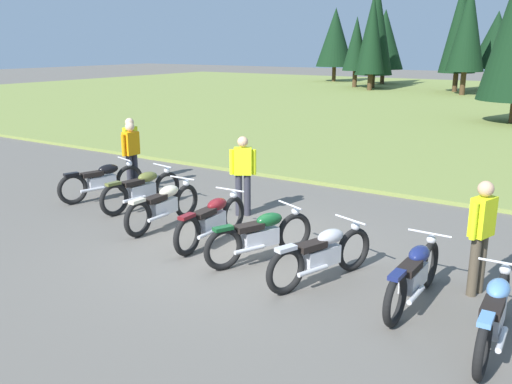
# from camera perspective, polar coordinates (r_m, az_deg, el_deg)

# --- Properties ---
(ground_plane) EXTENTS (140.00, 140.00, 0.00)m
(ground_plane) POSITION_cam_1_polar(r_m,az_deg,el_deg) (9.69, -1.96, -5.92)
(ground_plane) COLOR #605B54
(grass_moorland) EXTENTS (80.00, 44.00, 0.10)m
(grass_moorland) POSITION_cam_1_polar(r_m,az_deg,el_deg) (34.75, 24.78, 8.06)
(grass_moorland) COLOR olive
(grass_moorland) RESTS_ON ground
(motorcycle_black) EXTENTS (0.81, 2.04, 0.88)m
(motorcycle_black) POSITION_cam_1_polar(r_m,az_deg,el_deg) (13.14, -15.66, 1.17)
(motorcycle_black) COLOR black
(motorcycle_black) RESTS_ON ground
(motorcycle_olive) EXTENTS (0.62, 2.09, 0.88)m
(motorcycle_olive) POSITION_cam_1_polar(r_m,az_deg,el_deg) (12.15, -11.74, 0.31)
(motorcycle_olive) COLOR black
(motorcycle_olive) RESTS_ON ground
(motorcycle_cream) EXTENTS (0.62, 2.10, 0.88)m
(motorcycle_cream) POSITION_cam_1_polar(r_m,az_deg,el_deg) (10.87, -9.55, -1.34)
(motorcycle_cream) COLOR black
(motorcycle_cream) RESTS_ON ground
(motorcycle_maroon) EXTENTS (0.62, 2.10, 0.88)m
(motorcycle_maroon) POSITION_cam_1_polar(r_m,az_deg,el_deg) (9.87, -4.59, -2.87)
(motorcycle_maroon) COLOR black
(motorcycle_maroon) RESTS_ON ground
(motorcycle_british_green) EXTENTS (0.99, 1.97, 0.88)m
(motorcycle_british_green) POSITION_cam_1_polar(r_m,az_deg,el_deg) (9.04, 0.52, -4.51)
(motorcycle_british_green) COLOR black
(motorcycle_british_green) RESTS_ON ground
(motorcycle_silver) EXTENTS (0.89, 2.02, 0.88)m
(motorcycle_silver) POSITION_cam_1_polar(r_m,az_deg,el_deg) (8.32, 6.87, -6.41)
(motorcycle_silver) COLOR black
(motorcycle_silver) RESTS_ON ground
(motorcycle_navy) EXTENTS (0.62, 2.10, 0.88)m
(motorcycle_navy) POSITION_cam_1_polar(r_m,az_deg,el_deg) (7.86, 16.09, -8.24)
(motorcycle_navy) COLOR black
(motorcycle_navy) RESTS_ON ground
(motorcycle_sky_blue) EXTENTS (0.62, 2.10, 0.88)m
(motorcycle_sky_blue) POSITION_cam_1_polar(r_m,az_deg,el_deg) (7.11, 23.47, -11.51)
(motorcycle_sky_blue) COLOR black
(motorcycle_sky_blue) RESTS_ON ground
(rider_checking_bike) EXTENTS (0.24, 0.55, 1.67)m
(rider_checking_bike) POSITION_cam_1_polar(r_m,az_deg,el_deg) (13.69, -12.82, 4.08)
(rider_checking_bike) COLOR #2D2D38
(rider_checking_bike) RESTS_ON ground
(rider_near_row_end) EXTENTS (0.30, 0.54, 1.67)m
(rider_near_row_end) POSITION_cam_1_polar(r_m,az_deg,el_deg) (14.47, -12.85, 4.66)
(rider_near_row_end) COLOR #4C4233
(rider_near_row_end) RESTS_ON ground
(rider_in_hivis_vest) EXTENTS (0.48, 0.38, 1.67)m
(rider_in_hivis_vest) POSITION_cam_1_polar(r_m,az_deg,el_deg) (11.30, -1.37, 2.18)
(rider_in_hivis_vest) COLOR #2D2D38
(rider_in_hivis_vest) RESTS_ON ground
(rider_with_back_turned) EXTENTS (0.32, 0.53, 1.67)m
(rider_with_back_turned) POSITION_cam_1_polar(r_m,az_deg,el_deg) (8.30, 22.32, -3.78)
(rider_with_back_turned) COLOR #4C4233
(rider_with_back_turned) RESTS_ON ground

